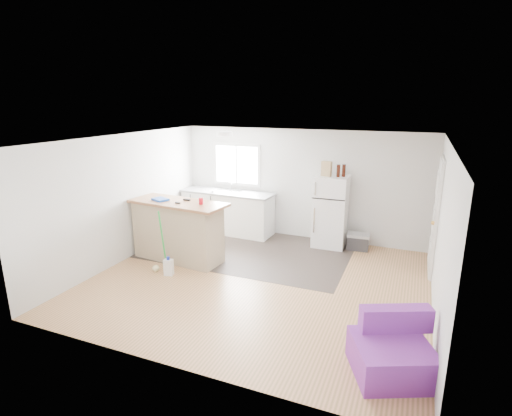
{
  "coord_description": "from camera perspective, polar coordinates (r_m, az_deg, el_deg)",
  "views": [
    {
      "loc": [
        2.36,
        -5.83,
        3.01
      ],
      "look_at": [
        -0.33,
        0.7,
        1.08
      ],
      "focal_mm": 28.0,
      "sensor_mm": 36.0,
      "label": 1
    }
  ],
  "objects": [
    {
      "name": "kitchen_cabinets",
      "position": [
        9.28,
        -4.07,
        -0.5
      ],
      "size": [
        2.2,
        0.77,
        1.26
      ],
      "rotation": [
        0.0,
        0.0,
        -0.04
      ],
      "color": "white",
      "rests_on": "floor"
    },
    {
      "name": "cooler",
      "position": [
        8.54,
        14.37,
        -4.65
      ],
      "size": [
        0.46,
        0.33,
        0.34
      ],
      "rotation": [
        0.0,
        0.0,
        0.06
      ],
      "color": "#2F2F31",
      "rests_on": "floor"
    },
    {
      "name": "red_cup",
      "position": [
        7.33,
        -7.86,
        0.98
      ],
      "size": [
        0.1,
        0.1,
        0.12
      ],
      "primitive_type": "cylinder",
      "rotation": [
        0.0,
        0.0,
        -0.22
      ],
      "color": "red",
      "rests_on": "peninsula"
    },
    {
      "name": "peninsula",
      "position": [
        7.79,
        -11.07,
        -3.16
      ],
      "size": [
        1.95,
        0.9,
        1.16
      ],
      "rotation": [
        0.0,
        0.0,
        -0.1
      ],
      "color": "#C4B28E",
      "rests_on": "floor"
    },
    {
      "name": "ceiling_fixture",
      "position": [
        7.9,
        -4.52,
        10.5
      ],
      "size": [
        0.3,
        0.3,
        0.07
      ],
      "primitive_type": "cylinder",
      "color": "white",
      "rests_on": "ceiling"
    },
    {
      "name": "cardboard_box",
      "position": [
        8.21,
        10.04,
        5.53
      ],
      "size": [
        0.22,
        0.14,
        0.3
      ],
      "primitive_type": "cube",
      "rotation": [
        0.0,
        0.0,
        -0.22
      ],
      "color": "tan",
      "rests_on": "refrigerator"
    },
    {
      "name": "window",
      "position": [
        9.3,
        -2.76,
        6.22
      ],
      "size": [
        1.18,
        0.06,
        0.98
      ],
      "color": "white",
      "rests_on": "back_wall"
    },
    {
      "name": "room",
      "position": [
        6.54,
        0.36,
        -0.81
      ],
      "size": [
        5.51,
        5.01,
        2.41
      ],
      "color": "olive",
      "rests_on": "ground"
    },
    {
      "name": "purple_seat",
      "position": [
        5.04,
        18.85,
        -18.9
      ],
      "size": [
        1.08,
        1.08,
        0.68
      ],
      "rotation": [
        0.0,
        0.0,
        0.42
      ],
      "color": "purple",
      "rests_on": "floor"
    },
    {
      "name": "blue_tray",
      "position": [
        7.78,
        -13.51,
        1.21
      ],
      "size": [
        0.36,
        0.32,
        0.04
      ],
      "primitive_type": "cube",
      "rotation": [
        0.0,
        0.0,
        -0.39
      ],
      "color": "blue",
      "rests_on": "peninsula"
    },
    {
      "name": "tool_a",
      "position": [
        7.66,
        -9.86,
        1.17
      ],
      "size": [
        0.14,
        0.05,
        0.03
      ],
      "primitive_type": "cube",
      "rotation": [
        0.0,
        0.0,
        -0.02
      ],
      "color": "black",
      "rests_on": "peninsula"
    },
    {
      "name": "bottle_left",
      "position": [
        8.17,
        11.69,
        5.23
      ],
      "size": [
        0.09,
        0.09,
        0.25
      ],
      "primitive_type": "cylinder",
      "rotation": [
        0.0,
        0.0,
        -0.43
      ],
      "color": "#321109",
      "rests_on": "refrigerator"
    },
    {
      "name": "vinyl_zone",
      "position": [
        8.28,
        -1.07,
        -6.03
      ],
      "size": [
        4.05,
        2.5,
        0.0
      ],
      "primitive_type": "cube",
      "color": "#372E29",
      "rests_on": "floor"
    },
    {
      "name": "mop",
      "position": [
        7.46,
        -13.83,
        -7.07
      ],
      "size": [
        0.24,
        0.32,
        1.16
      ],
      "rotation": [
        0.0,
        0.0,
        0.35
      ],
      "color": "green",
      "rests_on": "floor"
    },
    {
      "name": "bottle_right",
      "position": [
        8.22,
        12.43,
        5.25
      ],
      "size": [
        0.09,
        0.09,
        0.25
      ],
      "primitive_type": "cylinder",
      "rotation": [
        0.0,
        0.0,
        0.36
      ],
      "color": "#321109",
      "rests_on": "refrigerator"
    },
    {
      "name": "refrigerator",
      "position": [
        8.46,
        10.61,
        -0.47
      ],
      "size": [
        0.67,
        0.65,
        1.51
      ],
      "rotation": [
        0.0,
        0.0,
        0.02
      ],
      "color": "white",
      "rests_on": "floor"
    },
    {
      "name": "tool_b",
      "position": [
        7.46,
        -11.13,
        0.72
      ],
      "size": [
        0.11,
        0.06,
        0.03
      ],
      "primitive_type": "cube",
      "rotation": [
        0.0,
        0.0,
        -0.22
      ],
      "color": "black",
      "rests_on": "peninsula"
    },
    {
      "name": "cleaner_jug",
      "position": [
        7.28,
        -12.38,
        -8.24
      ],
      "size": [
        0.18,
        0.15,
        0.35
      ],
      "rotation": [
        0.0,
        0.0,
        0.24
      ],
      "color": "white",
      "rests_on": "floor"
    },
    {
      "name": "interior_door",
      "position": [
        7.65,
        24.32,
        -1.23
      ],
      "size": [
        0.11,
        0.92,
        2.1
      ],
      "color": "white",
      "rests_on": "right_wall"
    }
  ]
}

